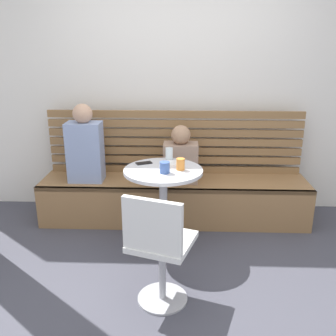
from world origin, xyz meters
TOP-DOWN VIEW (x-y plane):
  - ground at (0.00, 0.00)m, footprint 8.00×8.00m
  - back_wall at (0.00, 1.64)m, footprint 5.20×0.10m
  - booth_bench at (0.00, 1.20)m, footprint 2.70×0.52m
  - booth_backrest at (0.00, 1.44)m, footprint 2.65×0.04m
  - cafe_table at (-0.08, 0.66)m, footprint 0.68×0.68m
  - white_chair at (-0.07, -0.15)m, footprint 0.51×0.51m
  - person_adult at (-0.88, 1.16)m, footprint 0.34×0.22m
  - person_child_left at (0.06, 1.17)m, footprint 0.34×0.22m
  - cup_mug_blue at (-0.06, 0.56)m, footprint 0.08×0.08m
  - cup_water_clear at (-0.04, 0.94)m, footprint 0.07×0.07m
  - cup_tumbler_orange at (0.07, 0.65)m, footprint 0.07×0.07m
  - plate_small at (-0.02, 0.81)m, footprint 0.17×0.17m
  - phone_on_table at (-0.26, 0.81)m, footprint 0.16×0.12m

SIDE VIEW (x-z plane):
  - ground at x=0.00m, z-range 0.00..0.00m
  - booth_bench at x=0.00m, z-range 0.00..0.44m
  - white_chair at x=-0.07m, z-range 0.04..0.89m
  - cafe_table at x=-0.08m, z-range 0.15..0.89m
  - person_child_left at x=0.06m, z-range 0.40..0.98m
  - phone_on_table at x=-0.26m, z-range 0.74..0.75m
  - plate_small at x=-0.02m, z-range 0.74..0.75m
  - booth_backrest at x=0.00m, z-range 0.44..1.11m
  - cup_mug_blue at x=-0.06m, z-range 0.74..0.83m
  - person_adult at x=-0.88m, z-range 0.40..1.18m
  - cup_tumbler_orange at x=0.07m, z-range 0.74..0.84m
  - cup_water_clear at x=-0.04m, z-range 0.74..0.85m
  - back_wall at x=0.00m, z-range 0.00..2.90m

